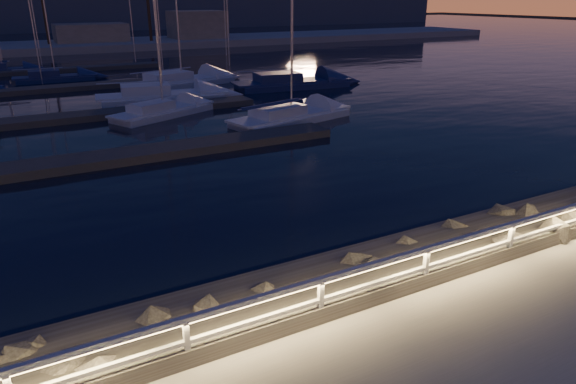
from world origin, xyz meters
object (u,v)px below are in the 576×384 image
object	(u,v)px
guard_rail	(277,303)
sailboat_k	(53,77)
sailboat_l	(179,81)
sailboat_g	(159,95)
sailboat_n	(2,70)
sailboat_d	(289,115)
sailboat_h	(289,82)
sailboat_c	(161,110)

from	to	relation	value
guard_rail	sailboat_k	distance (m)	43.65
guard_rail	sailboat_l	xyz separation A→B (m)	(8.92, 35.48, -0.91)
sailboat_g	sailboat_n	bearing A→B (deg)	123.00
sailboat_d	sailboat_k	distance (m)	26.80
sailboat_d	sailboat_h	size ratio (longest dim) A/B	0.84
guard_rail	sailboat_c	xyz separation A→B (m)	(4.29, 24.52, -0.97)
sailboat_h	sailboat_k	distance (m)	21.73
sailboat_k	sailboat_l	world-z (taller)	sailboat_l
guard_rail	sailboat_d	distance (m)	22.04
sailboat_d	sailboat_h	world-z (taller)	sailboat_h
sailboat_g	sailboat_l	world-z (taller)	sailboat_l
sailboat_l	sailboat_d	bearing A→B (deg)	-99.73
sailboat_l	sailboat_n	xyz separation A→B (m)	(-13.23, 15.89, -0.07)
sailboat_c	sailboat_g	size ratio (longest dim) A/B	0.78
sailboat_g	sailboat_h	distance (m)	11.29
sailboat_h	sailboat_l	size ratio (longest dim) A/B	1.02
sailboat_k	sailboat_g	bearing A→B (deg)	-64.51
sailboat_k	sailboat_n	bearing A→B (deg)	120.51
sailboat_c	sailboat_l	size ratio (longest dim) A/B	0.74
sailboat_n	sailboat_k	bearing A→B (deg)	-57.40
guard_rail	sailboat_c	world-z (taller)	sailboat_c
sailboat_d	sailboat_h	bearing A→B (deg)	47.28
sailboat_d	sailboat_c	bearing A→B (deg)	126.70
sailboat_g	sailboat_n	size ratio (longest dim) A/B	1.39
guard_rail	sailboat_c	size ratio (longest dim) A/B	3.56
sailboat_g	sailboat_h	xyz separation A→B (m)	(11.27, 0.78, 0.00)
guard_rail	sailboat_g	bearing A→B (deg)	79.31
sailboat_g	sailboat_k	bearing A→B (deg)	121.18
sailboat_h	sailboat_l	xyz separation A→B (m)	(-7.91, 5.22, -0.01)
guard_rail	sailboat_k	xyz separation A→B (m)	(-0.29, 43.63, -0.98)
sailboat_h	sailboat_k	bearing A→B (deg)	147.95
sailboat_k	guard_rail	bearing A→B (deg)	-86.58
guard_rail	sailboat_k	world-z (taller)	sailboat_k
sailboat_h	sailboat_l	world-z (taller)	sailboat_h
sailboat_h	sailboat_l	bearing A→B (deg)	152.53
sailboat_g	sailboat_d	bearing A→B (deg)	-54.45
guard_rail	sailboat_h	bearing A→B (deg)	60.92
sailboat_h	sailboat_k	xyz separation A→B (m)	(-17.12, 13.38, -0.08)
sailboat_g	sailboat_h	bearing A→B (deg)	12.68
sailboat_h	sailboat_n	world-z (taller)	sailboat_h
sailboat_h	sailboat_d	bearing A→B (deg)	-112.86
sailboat_c	sailboat_h	world-z (taller)	sailboat_h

